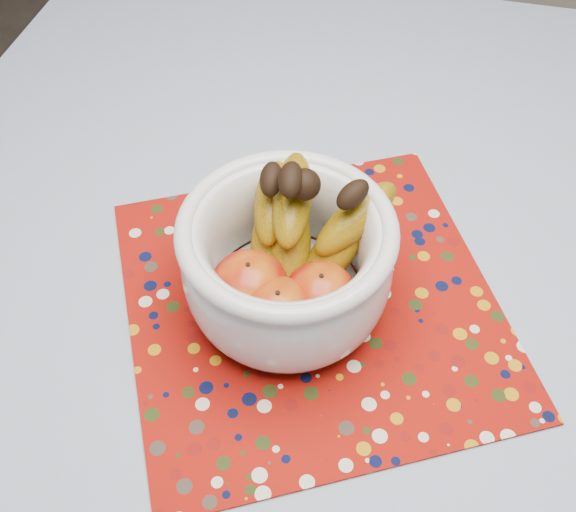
{
  "coord_description": "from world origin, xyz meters",
  "views": [
    {
      "loc": [
        0.04,
        -0.55,
        1.43
      ],
      "look_at": [
        -0.07,
        -0.1,
        0.85
      ],
      "focal_mm": 42.0,
      "sensor_mm": 36.0,
      "label": 1
    }
  ],
  "objects": [
    {
      "name": "table",
      "position": [
        0.0,
        0.0,
        0.67
      ],
      "size": [
        1.2,
        1.2,
        0.75
      ],
      "color": "brown",
      "rests_on": "ground"
    },
    {
      "name": "fruit_bowl",
      "position": [
        -0.07,
        -0.09,
        0.85
      ],
      "size": [
        0.27,
        0.25,
        0.2
      ],
      "color": "silver",
      "rests_on": "placemat"
    },
    {
      "name": "placemat",
      "position": [
        -0.04,
        -0.09,
        0.76
      ],
      "size": [
        0.59,
        0.59,
        0.0
      ],
      "primitive_type": "cube",
      "rotation": [
        0.0,
        0.0,
        0.48
      ],
      "color": "maroon",
      "rests_on": "tablecloth"
    },
    {
      "name": "tablecloth",
      "position": [
        0.0,
        0.0,
        0.76
      ],
      "size": [
        1.32,
        1.32,
        0.01
      ],
      "primitive_type": "cube",
      "color": "#657DA9",
      "rests_on": "table"
    }
  ]
}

